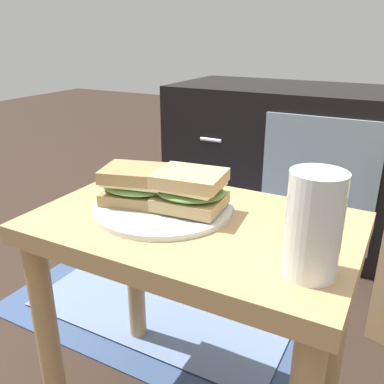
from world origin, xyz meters
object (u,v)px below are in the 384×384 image
plate (164,207)px  beer_glass (313,227)px  tv_cabinet (298,164)px  sandwich_back (190,190)px  sandwich_front (137,185)px

plate → beer_glass: size_ratio=1.75×
tv_cabinet → beer_glass: (0.27, -1.03, 0.24)m
sandwich_back → beer_glass: (0.23, -0.10, 0.02)m
sandwich_front → tv_cabinet: bearing=85.7°
tv_cabinet → sandwich_front: size_ratio=6.50×
tv_cabinet → sandwich_back: (0.03, -0.93, 0.22)m
plate → beer_glass: 0.31m
tv_cabinet → sandwich_back: size_ratio=7.17×
tv_cabinet → beer_glass: bearing=-75.5°
plate → sandwich_back: (0.05, 0.01, 0.04)m
plate → tv_cabinet: bearing=88.8°
plate → sandwich_front: (-0.05, -0.01, 0.04)m
tv_cabinet → plate: size_ratio=3.77×
plate → sandwich_front: bearing=-172.5°
plate → sandwich_back: size_ratio=1.90×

